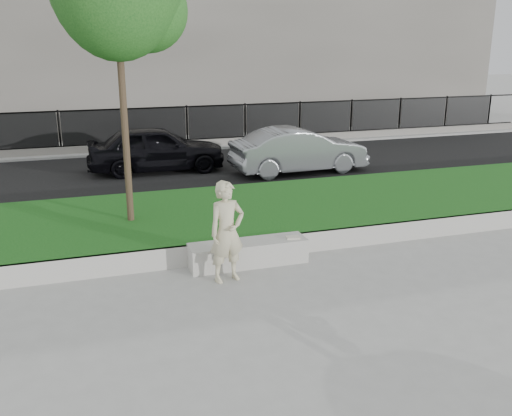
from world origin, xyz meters
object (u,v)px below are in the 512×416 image
object	(u,v)px
book	(293,237)
car_silver	(299,150)
stone_bench	(248,253)
man	(227,232)
car_dark	(156,149)

from	to	relation	value
book	car_silver	xyz separation A→B (m)	(2.75, 6.52, 0.26)
stone_bench	book	distance (m)	0.87
book	car_silver	size ratio (longest dim) A/B	0.06
man	car_silver	bearing A→B (deg)	47.36
car_dark	car_silver	distance (m)	4.31
car_silver	stone_bench	bearing A→B (deg)	148.28
man	car_silver	size ratio (longest dim) A/B	0.42
stone_bench	man	size ratio (longest dim) A/B	1.24
stone_bench	car_dark	distance (m)	7.92
book	car_silver	distance (m)	7.08
car_dark	man	bearing A→B (deg)	-178.83
car_silver	man	bearing A→B (deg)	146.85
stone_bench	car_silver	distance (m)	7.39
car_dark	stone_bench	bearing A→B (deg)	-174.96
stone_bench	book	xyz separation A→B (m)	(0.83, -0.08, 0.23)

